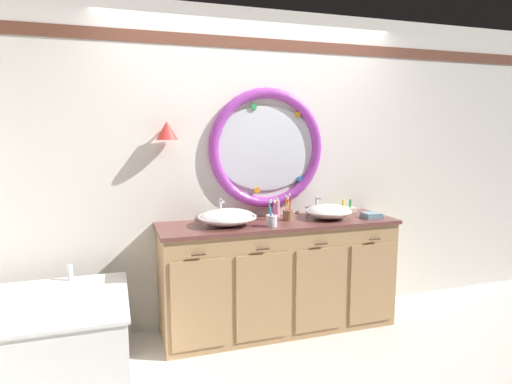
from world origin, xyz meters
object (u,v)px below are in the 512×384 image
Objects in this scene: sink_basin_left at (227,217)px; sink_basin_right at (329,211)px; soap_dispenser at (276,208)px; toothbrush_holder_right at (288,214)px; folded_hand_towel at (371,215)px; toothbrush_holder_left at (272,220)px; toiletry_basket at (346,209)px.

sink_basin_right is (0.87, 0.00, -0.01)m from sink_basin_left.
sink_basin_right is at bearing -29.12° from soap_dispenser.
toothbrush_holder_right is at bearing 4.90° from sink_basin_left.
folded_hand_towel is at bearing -10.50° from toothbrush_holder_right.
toothbrush_holder_left reaches higher than sink_basin_left.
folded_hand_towel is (0.70, -0.13, -0.03)m from toothbrush_holder_right.
sink_basin_right is 2.25× the size of soap_dispenser.
sink_basin_right is at bearing 0.00° from sink_basin_left.
sink_basin_left is 0.87m from sink_basin_right.
soap_dispenser is 1.05× the size of toiletry_basket.
toothbrush_holder_left is at bearing -157.20° from toiletry_basket.
toiletry_basket is at bearing 36.48° from sink_basin_right.
folded_hand_towel is (0.74, -0.30, -0.05)m from soap_dispenser.
sink_basin_right is 0.35m from toothbrush_holder_right.
sink_basin_right is at bearing -7.35° from toothbrush_holder_right.
toothbrush_holder_right is 0.66m from toiletry_basket.
sink_basin_left is 1.18m from toiletry_basket.
soap_dispenser is 1.15× the size of folded_hand_towel.
sink_basin_right is 0.37m from folded_hand_towel.
sink_basin_left reaches higher than folded_hand_towel.
folded_hand_towel is (0.36, -0.09, -0.04)m from sink_basin_right.
toothbrush_holder_right is 1.31× the size of soap_dispenser.
toiletry_basket is (1.16, 0.22, -0.04)m from sink_basin_left.
sink_basin_right is 2.36× the size of toiletry_basket.
soap_dispenser is (-0.04, 0.17, 0.02)m from toothbrush_holder_right.
toothbrush_holder_right reaches higher than sink_basin_left.
toothbrush_holder_right is (0.21, 0.18, -0.00)m from toothbrush_holder_left.
toothbrush_holder_right reaches higher than toothbrush_holder_left.
sink_basin_left is at bearing 180.00° from sink_basin_right.
sink_basin_right reaches higher than folded_hand_towel.
toothbrush_holder_left is at bearing -116.10° from soap_dispenser.
sink_basin_left is at bearing 155.78° from toothbrush_holder_left.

